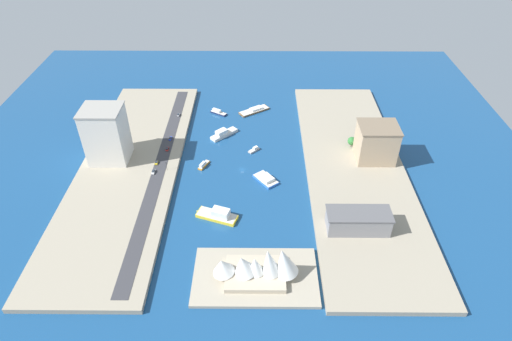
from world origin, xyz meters
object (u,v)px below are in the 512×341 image
at_px(van_white, 153,172).
at_px(taxi_yellow_cab, 156,163).
at_px(catamaran_blue, 266,179).
at_px(pickup_red, 167,149).
at_px(barge_flat_brown, 254,110).
at_px(water_taxi_orange, 204,165).
at_px(warehouse_low_gray, 358,221).
at_px(sedan_silver, 178,115).
at_px(hatchback_blue, 170,138).
at_px(hotel_broad_white, 106,134).
at_px(ferry_white_commuter, 224,133).
at_px(ferry_yellow_fast, 218,215).
at_px(yacht_sleek_gray, 254,150).
at_px(opera_landmark, 259,266).
at_px(traffic_light_waterfront, 166,165).
at_px(patrol_launch_navy, 218,112).
at_px(apartment_midrise_tan, 376,142).

bearing_deg(van_white, taxi_yellow_cab, -90.50).
distance_m(catamaran_blue, pickup_red, 80.98).
height_order(barge_flat_brown, water_taxi_orange, water_taxi_orange).
distance_m(warehouse_low_gray, taxi_yellow_cab, 148.10).
height_order(pickup_red, sedan_silver, sedan_silver).
bearing_deg(taxi_yellow_cab, pickup_red, -105.66).
distance_m(catamaran_blue, hatchback_blue, 87.80).
bearing_deg(hotel_broad_white, catamaran_blue, 169.16).
bearing_deg(ferry_white_commuter, catamaran_blue, 120.30).
bearing_deg(taxi_yellow_cab, ferry_yellow_fast, 132.80).
bearing_deg(yacht_sleek_gray, hotel_broad_white, 7.83).
relative_size(barge_flat_brown, opera_landmark, 0.58).
xyz_separation_m(yacht_sleek_gray, barge_flat_brown, (0.29, -60.48, 0.05)).
bearing_deg(opera_landmark, warehouse_low_gray, -149.58).
relative_size(water_taxi_orange, taxi_yellow_cab, 2.85).
relative_size(barge_flat_brown, hatchback_blue, 5.61).
xyz_separation_m(warehouse_low_gray, opera_landmark, (58.79, 34.52, 0.26)).
distance_m(catamaran_blue, traffic_light_waterfront, 70.97).
distance_m(patrol_launch_navy, taxi_yellow_cab, 86.63).
bearing_deg(apartment_midrise_tan, taxi_yellow_cab, 2.98).
bearing_deg(ferry_white_commuter, van_white, 49.32).
height_order(catamaran_blue, pickup_red, pickup_red).
distance_m(pickup_red, sedan_silver, 50.58).
bearing_deg(patrol_launch_navy, van_white, 66.45).
xyz_separation_m(ferry_yellow_fast, pickup_red, (43.79, -69.89, 1.63)).
distance_m(yacht_sleek_gray, apartment_midrise_tan, 90.34).
xyz_separation_m(ferry_yellow_fast, hotel_broad_white, (82.78, -59.25, 21.25)).
distance_m(water_taxi_orange, warehouse_low_gray, 119.69).
distance_m(barge_flat_brown, patrol_launch_navy, 31.88).
distance_m(yacht_sleek_gray, pickup_red, 65.67).
height_order(catamaran_blue, van_white, van_white).
distance_m(hotel_broad_white, sedan_silver, 75.61).
relative_size(pickup_red, sedan_silver, 1.02).
relative_size(barge_flat_brown, pickup_red, 5.88).
xyz_separation_m(pickup_red, van_white, (4.96, 28.17, 0.04)).
bearing_deg(yacht_sleek_gray, water_taxi_orange, 28.13).
height_order(catamaran_blue, sedan_silver, sedan_silver).
bearing_deg(barge_flat_brown, warehouse_low_gray, 113.36).
xyz_separation_m(ferry_yellow_fast, sedan_silver, (42.95, -120.47, 1.67)).
height_order(barge_flat_brown, hotel_broad_white, hotel_broad_white).
bearing_deg(pickup_red, hotel_broad_white, 15.28).
relative_size(ferry_white_commuter, catamaran_blue, 1.07).
xyz_separation_m(catamaran_blue, traffic_light_waterfront, (70.26, -7.90, 6.11)).
distance_m(yacht_sleek_gray, opera_landmark, 120.57).
distance_m(warehouse_low_gray, traffic_light_waterfront, 137.03).
height_order(hatchback_blue, opera_landmark, opera_landmark).
distance_m(yacht_sleek_gray, taxi_yellow_cab, 73.51).
height_order(yacht_sleek_gray, taxi_yellow_cab, taxi_yellow_cab).
xyz_separation_m(barge_flat_brown, catamaran_blue, (-9.00, 96.51, 0.38)).
xyz_separation_m(apartment_midrise_tan, sedan_silver, (152.67, -59.69, -12.67)).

